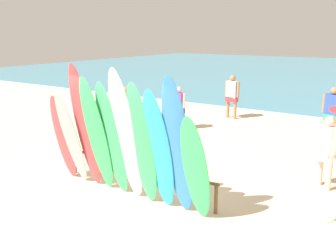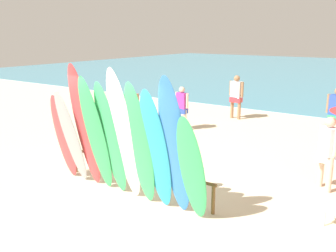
{
  "view_description": "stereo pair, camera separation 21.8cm",
  "coord_description": "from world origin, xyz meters",
  "px_view_note": "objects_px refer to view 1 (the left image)",
  "views": [
    {
      "loc": [
        4.69,
        -5.84,
        3.31
      ],
      "look_at": [
        0.0,
        1.23,
        1.19
      ],
      "focal_mm": 39.59,
      "sensor_mm": 36.0,
      "label": 1
    },
    {
      "loc": [
        4.87,
        -5.71,
        3.31
      ],
      "look_at": [
        0.0,
        1.23,
        1.19
      ],
      "focal_mm": 39.59,
      "sensor_mm": 36.0,
      "label": 2
    }
  ],
  "objects_px": {
    "surfboard_teal_7": "(159,151)",
    "surfboard_grey_1": "(71,138)",
    "beachgoer_midbeach": "(179,105)",
    "surfboard_green_6": "(142,146)",
    "surfboard_green_4": "(112,140)",
    "surfboard_green_9": "(195,170)",
    "surfboard_white_5": "(126,137)",
    "surfboard_blue_8": "(178,148)",
    "surfboard_red_2": "(85,128)",
    "beachgoer_photographing": "(332,110)",
    "surfboard_rack": "(136,169)",
    "surfboard_red_0": "(63,138)",
    "beachgoer_strolling": "(126,110)",
    "surfboard_green_3": "(97,136)",
    "beachgoer_near_rack": "(327,147)",
    "beachgoer_by_water": "(232,94)"
  },
  "relations": [
    {
      "from": "surfboard_teal_7",
      "to": "surfboard_grey_1",
      "type": "bearing_deg",
      "value": -175.08
    },
    {
      "from": "surfboard_grey_1",
      "to": "beachgoer_midbeach",
      "type": "distance_m",
      "value": 5.54
    },
    {
      "from": "surfboard_green_6",
      "to": "surfboard_green_4",
      "type": "bearing_deg",
      "value": -178.76
    },
    {
      "from": "surfboard_teal_7",
      "to": "surfboard_green_9",
      "type": "xyz_separation_m",
      "value": [
        0.79,
        -0.02,
        -0.19
      ]
    },
    {
      "from": "beachgoer_midbeach",
      "to": "surfboard_grey_1",
      "type": "bearing_deg",
      "value": -74.34
    },
    {
      "from": "surfboard_green_4",
      "to": "surfboard_teal_7",
      "type": "bearing_deg",
      "value": 4.13
    },
    {
      "from": "surfboard_green_6",
      "to": "surfboard_grey_1",
      "type": "bearing_deg",
      "value": -176.2
    },
    {
      "from": "surfboard_white_5",
      "to": "beachgoer_midbeach",
      "type": "height_order",
      "value": "surfboard_white_5"
    },
    {
      "from": "surfboard_blue_8",
      "to": "surfboard_red_2",
      "type": "bearing_deg",
      "value": 179.04
    },
    {
      "from": "surfboard_green_4",
      "to": "beachgoer_midbeach",
      "type": "distance_m",
      "value": 5.76
    },
    {
      "from": "surfboard_blue_8",
      "to": "surfboard_teal_7",
      "type": "bearing_deg",
      "value": 177.99
    },
    {
      "from": "surfboard_teal_7",
      "to": "beachgoer_photographing",
      "type": "distance_m",
      "value": 7.11
    },
    {
      "from": "surfboard_rack",
      "to": "surfboard_red_2",
      "type": "distance_m",
      "value": 1.39
    },
    {
      "from": "surfboard_red_0",
      "to": "beachgoer_strolling",
      "type": "distance_m",
      "value": 3.29
    },
    {
      "from": "surfboard_green_3",
      "to": "surfboard_green_6",
      "type": "relative_size",
      "value": 1.03
    },
    {
      "from": "beachgoer_midbeach",
      "to": "beachgoer_photographing",
      "type": "xyz_separation_m",
      "value": [
        4.76,
        1.4,
        0.12
      ]
    },
    {
      "from": "beachgoer_midbeach",
      "to": "beachgoer_photographing",
      "type": "height_order",
      "value": "beachgoer_photographing"
    },
    {
      "from": "surfboard_grey_1",
      "to": "surfboard_green_3",
      "type": "relative_size",
      "value": 0.86
    },
    {
      "from": "surfboard_rack",
      "to": "beachgoer_midbeach",
      "type": "height_order",
      "value": "beachgoer_midbeach"
    },
    {
      "from": "surfboard_green_6",
      "to": "surfboard_teal_7",
      "type": "bearing_deg",
      "value": 4.2
    },
    {
      "from": "surfboard_white_5",
      "to": "surfboard_blue_8",
      "type": "xyz_separation_m",
      "value": [
        1.19,
        0.01,
        -0.03
      ]
    },
    {
      "from": "surfboard_red_0",
      "to": "beachgoer_midbeach",
      "type": "relative_size",
      "value": 1.35
    },
    {
      "from": "surfboard_blue_8",
      "to": "beachgoer_near_rack",
      "type": "relative_size",
      "value": 1.69
    },
    {
      "from": "beachgoer_midbeach",
      "to": "surfboard_teal_7",
      "type": "bearing_deg",
      "value": -52.6
    },
    {
      "from": "surfboard_green_9",
      "to": "beachgoer_strolling",
      "type": "height_order",
      "value": "surfboard_green_9"
    },
    {
      "from": "surfboard_grey_1",
      "to": "beachgoer_photographing",
      "type": "height_order",
      "value": "surfboard_grey_1"
    },
    {
      "from": "beachgoer_by_water",
      "to": "surfboard_grey_1",
      "type": "bearing_deg",
      "value": -79.56
    },
    {
      "from": "surfboard_grey_1",
      "to": "surfboard_green_6",
      "type": "bearing_deg",
      "value": 5.59
    },
    {
      "from": "beachgoer_strolling",
      "to": "beachgoer_by_water",
      "type": "xyz_separation_m",
      "value": [
        1.34,
        4.91,
        -0.01
      ]
    },
    {
      "from": "surfboard_green_3",
      "to": "beachgoer_midbeach",
      "type": "distance_m",
      "value": 5.72
    },
    {
      "from": "surfboard_green_4",
      "to": "surfboard_white_5",
      "type": "bearing_deg",
      "value": -1.21
    },
    {
      "from": "surfboard_green_9",
      "to": "beachgoer_near_rack",
      "type": "relative_size",
      "value": 1.28
    },
    {
      "from": "surfboard_white_5",
      "to": "beachgoer_photographing",
      "type": "bearing_deg",
      "value": 71.84
    },
    {
      "from": "beachgoer_midbeach",
      "to": "beachgoer_photographing",
      "type": "relative_size",
      "value": 0.88
    },
    {
      "from": "surfboard_green_6",
      "to": "surfboard_green_3",
      "type": "bearing_deg",
      "value": -175.24
    },
    {
      "from": "beachgoer_midbeach",
      "to": "beachgoer_photographing",
      "type": "bearing_deg",
      "value": 25.21
    },
    {
      "from": "surfboard_green_3",
      "to": "surfboard_white_5",
      "type": "bearing_deg",
      "value": -0.88
    },
    {
      "from": "beachgoer_photographing",
      "to": "beachgoer_by_water",
      "type": "xyz_separation_m",
      "value": [
        -3.95,
        1.31,
        -0.0
      ]
    },
    {
      "from": "surfboard_teal_7",
      "to": "surfboard_green_6",
      "type": "bearing_deg",
      "value": -174.75
    },
    {
      "from": "surfboard_rack",
      "to": "surfboard_blue_8",
      "type": "relative_size",
      "value": 1.43
    },
    {
      "from": "surfboard_red_0",
      "to": "surfboard_green_6",
      "type": "distance_m",
      "value": 2.34
    },
    {
      "from": "surfboard_rack",
      "to": "surfboard_green_9",
      "type": "xyz_separation_m",
      "value": [
        1.74,
        -0.52,
        0.51
      ]
    },
    {
      "from": "surfboard_white_5",
      "to": "surfboard_teal_7",
      "type": "xyz_separation_m",
      "value": [
        0.76,
        0.02,
        -0.17
      ]
    },
    {
      "from": "beachgoer_near_rack",
      "to": "beachgoer_photographing",
      "type": "relative_size",
      "value": 0.94
    },
    {
      "from": "surfboard_rack",
      "to": "beachgoer_photographing",
      "type": "relative_size",
      "value": 2.26
    },
    {
      "from": "surfboard_green_4",
      "to": "surfboard_green_6",
      "type": "xyz_separation_m",
      "value": [
        0.79,
        -0.03,
        0.03
      ]
    },
    {
      "from": "surfboard_blue_8",
      "to": "beachgoer_near_rack",
      "type": "bearing_deg",
      "value": 55.88
    },
    {
      "from": "surfboard_green_3",
      "to": "surfboard_white_5",
      "type": "distance_m",
      "value": 0.78
    },
    {
      "from": "surfboard_red_0",
      "to": "beachgoer_by_water",
      "type": "bearing_deg",
      "value": 87.11
    },
    {
      "from": "surfboard_red_2",
      "to": "surfboard_green_6",
      "type": "xyz_separation_m",
      "value": [
        1.52,
        -0.02,
        -0.13
      ]
    }
  ]
}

